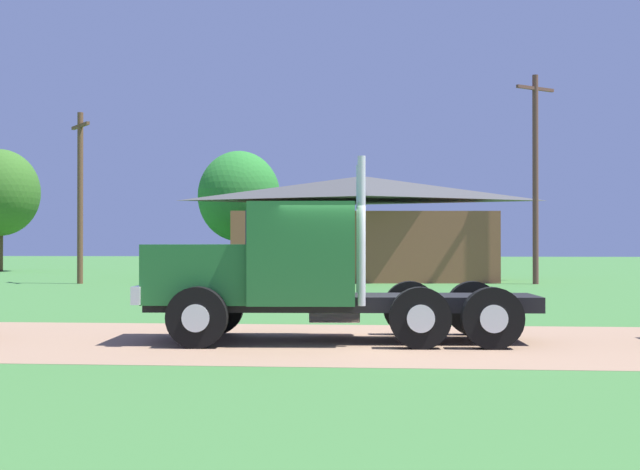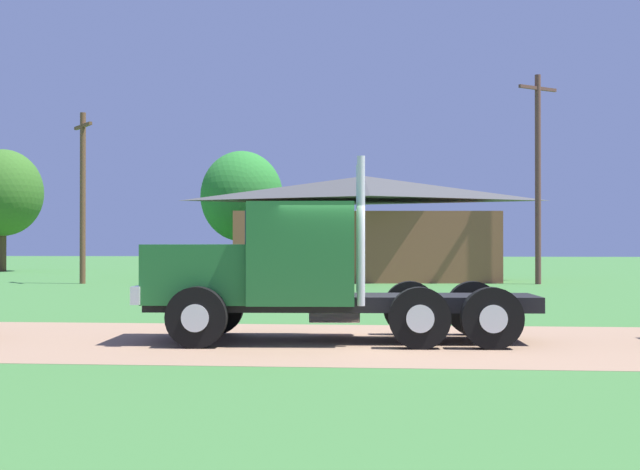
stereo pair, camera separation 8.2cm
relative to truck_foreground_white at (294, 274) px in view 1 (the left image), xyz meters
The scene contains 8 objects.
ground_plane 1.69m from the truck_foreground_white, ahead, with size 200.00×200.00×0.00m, color #3B6F33.
dirt_track 1.69m from the truck_foreground_white, ahead, with size 120.00×6.67×0.01m, color #947358.
truck_foreground_white is the anchor object (origin of this frame).
shed_building 26.16m from the truck_foreground_white, 89.23° to the left, with size 13.37×7.51×5.09m.
utility_pole_near 25.21m from the truck_foreground_white, 119.08° to the left, with size 1.46×1.83×7.71m.
utility_pole_far 24.89m from the truck_foreground_white, 70.57° to the left, with size 1.86×1.42×9.33m.
tree_left 44.17m from the truck_foreground_white, 121.76° to the left, with size 5.04×5.04×7.82m.
tree_mid 32.87m from the truck_foreground_white, 101.89° to the left, with size 4.61×4.61×6.99m.
Camera 1 is at (0.72, -16.17, 1.84)m, focal length 48.99 mm.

